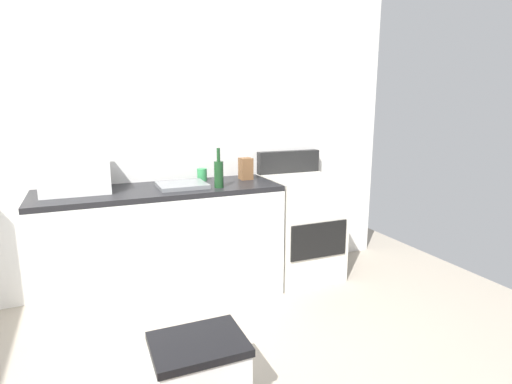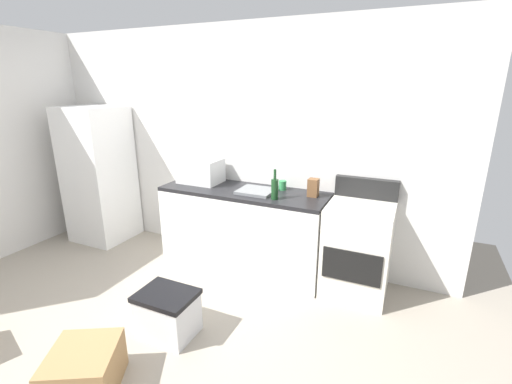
{
  "view_description": "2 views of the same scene",
  "coord_description": "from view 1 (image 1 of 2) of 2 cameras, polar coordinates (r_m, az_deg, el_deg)",
  "views": [
    {
      "loc": [
        -0.21,
        -1.85,
        1.51
      ],
      "look_at": [
        0.97,
        0.92,
        0.87
      ],
      "focal_mm": 28.63,
      "sensor_mm": 36.0,
      "label": 1
    },
    {
      "loc": [
        1.91,
        -2.01,
        1.99
      ],
      "look_at": [
        0.55,
        0.98,
        0.97
      ],
      "focal_mm": 24.74,
      "sensor_mm": 36.0,
      "label": 2
    }
  ],
  "objects": [
    {
      "name": "wall_back",
      "position": [
        3.41,
        -19.61,
        7.82
      ],
      "size": [
        5.0,
        0.1,
        2.6
      ],
      "primitive_type": "cube",
      "color": "silver",
      "rests_on": "ground_plane"
    },
    {
      "name": "kitchen_counter",
      "position": [
        3.27,
        -12.87,
        -7.2
      ],
      "size": [
        1.8,
        0.6,
        0.9
      ],
      "color": "white",
      "rests_on": "ground_plane"
    },
    {
      "name": "stove_oven",
      "position": [
        3.66,
        6.27,
        -4.6
      ],
      "size": [
        0.6,
        0.61,
        1.1
      ],
      "color": "silver",
      "rests_on": "ground_plane"
    },
    {
      "name": "microwave",
      "position": [
        3.16,
        -24.0,
        2.33
      ],
      "size": [
        0.46,
        0.34,
        0.27
      ],
      "primitive_type": "cube",
      "color": "white",
      "rests_on": "kitchen_counter"
    },
    {
      "name": "sink_basin",
      "position": [
        3.15,
        -10.3,
        0.96
      ],
      "size": [
        0.36,
        0.32,
        0.03
      ],
      "primitive_type": "cube",
      "color": "slate",
      "rests_on": "kitchen_counter"
    },
    {
      "name": "wine_bottle",
      "position": [
        3.08,
        -5.23,
        2.63
      ],
      "size": [
        0.07,
        0.07,
        0.3
      ],
      "color": "#193F1E",
      "rests_on": "kitchen_counter"
    },
    {
      "name": "coffee_mug",
      "position": [
        3.39,
        -7.55,
        2.42
      ],
      "size": [
        0.08,
        0.08,
        0.1
      ],
      "primitive_type": "cylinder",
      "color": "#338C4C",
      "rests_on": "kitchen_counter"
    },
    {
      "name": "knife_block",
      "position": [
        3.42,
        -1.44,
        3.28
      ],
      "size": [
        0.1,
        0.1,
        0.18
      ],
      "primitive_type": "cube",
      "color": "brown",
      "rests_on": "kitchen_counter"
    },
    {
      "name": "storage_bin",
      "position": [
        2.26,
        -7.92,
        -23.9
      ],
      "size": [
        0.46,
        0.36,
        0.38
      ],
      "color": "silver",
      "rests_on": "ground_plane"
    }
  ]
}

